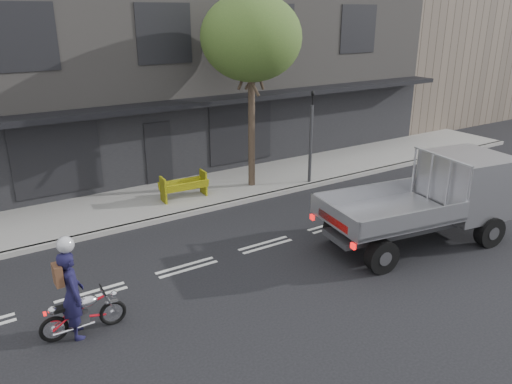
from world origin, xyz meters
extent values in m
plane|color=black|center=(0.00, 0.00, 0.00)|extent=(80.00, 80.00, 0.00)
cube|color=gray|center=(0.00, 4.70, 0.07)|extent=(32.00, 3.20, 0.15)
cube|color=gray|center=(0.00, 3.10, 0.07)|extent=(32.00, 0.20, 0.15)
cube|color=slate|center=(0.00, 11.30, 4.00)|extent=(26.00, 10.00, 8.00)
cube|color=brown|center=(20.00, 11.30, 5.00)|extent=(14.00, 10.00, 10.00)
cylinder|color=#382B21|center=(2.20, 4.20, 2.00)|extent=(0.24, 0.24, 4.00)
ellipsoid|color=#304D1D|center=(2.20, 4.20, 5.30)|extent=(3.40, 3.40, 2.89)
cylinder|color=#2D2D30|center=(4.20, 3.35, 1.50)|extent=(0.12, 0.12, 3.00)
imported|color=black|center=(4.20, 3.35, 3.25)|extent=(0.08, 0.10, 0.50)
torus|color=black|center=(-5.87, -1.32, 0.27)|extent=(0.56, 0.11, 0.56)
torus|color=black|center=(-4.72, -1.38, 0.27)|extent=(0.56, 0.11, 0.56)
cube|color=#2D2D30|center=(-5.33, -1.35, 0.35)|extent=(0.29, 0.21, 0.23)
ellipsoid|color=silver|center=(-5.20, -1.36, 0.69)|extent=(0.46, 0.28, 0.23)
cube|color=black|center=(-5.60, -1.34, 0.67)|extent=(0.45, 0.22, 0.07)
cylinder|color=black|center=(-4.87, -1.38, 0.85)|extent=(0.06, 0.50, 0.03)
imported|color=#161336|center=(-5.44, -1.35, 0.92)|extent=(0.48, 0.70, 1.85)
cylinder|color=black|center=(1.56, -2.81, 0.43)|extent=(0.90, 0.44, 0.86)
cylinder|color=black|center=(1.86, -0.91, 0.43)|extent=(0.90, 0.44, 0.86)
cylinder|color=black|center=(5.14, -3.36, 0.43)|extent=(0.90, 0.44, 0.86)
cylinder|color=black|center=(5.44, -1.46, 0.43)|extent=(0.90, 0.44, 0.86)
cube|color=#2D2D30|center=(3.50, -2.14, 0.62)|extent=(5.32, 1.91, 0.16)
cube|color=#A0A0A5|center=(5.23, -2.40, 1.53)|extent=(2.21, 2.31, 1.70)
cube|color=black|center=(5.23, -2.40, 2.02)|extent=(1.97, 2.16, 0.62)
cube|color=#AFB0B4|center=(2.55, -1.99, 1.04)|extent=(3.69, 2.70, 0.11)
camera|label=1|loc=(-7.00, -10.40, 6.11)|focal=35.00mm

